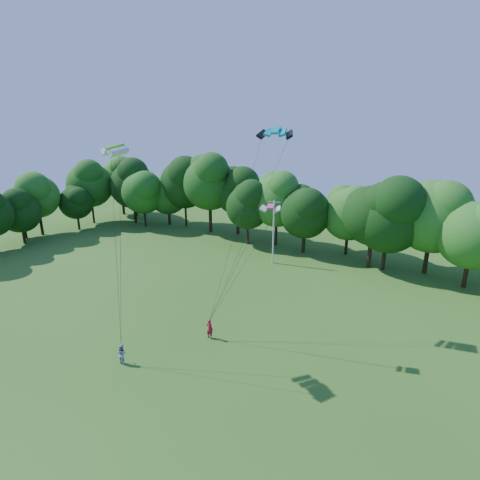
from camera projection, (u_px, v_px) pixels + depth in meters
The scene contains 10 objects.
ground at pixel (118, 408), 24.39m from camera, with size 160.00×160.00×0.00m, color #2E5818.
utility_pole at pixel (273, 232), 48.99m from camera, with size 1.69×0.42×8.54m.
kite_flyer_left at pixel (210, 329), 32.24m from camera, with size 0.64×0.42×1.76m, color maroon.
kite_flyer_right at pixel (122, 354), 28.83m from camera, with size 0.79×0.61×1.62m, color #93A2CC.
kite_teal at pixel (276, 130), 31.57m from camera, with size 3.17×2.01×0.69m.
kite_green at pixel (114, 147), 26.61m from camera, with size 3.15×2.31×0.47m.
kite_pink at pixel (271, 206), 28.42m from camera, with size 1.74×1.26×0.30m.
tree_back_west at pixel (143, 185), 66.35m from camera, with size 8.37×8.37×12.18m.
tree_back_center at pixel (390, 206), 45.52m from camera, with size 9.19×9.19×13.36m.
tree_flank_west at pixel (20, 205), 59.77m from camera, with size 6.18×6.18×8.98m.
Camera 1 is at (17.86, -12.21, 17.63)m, focal length 28.00 mm.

